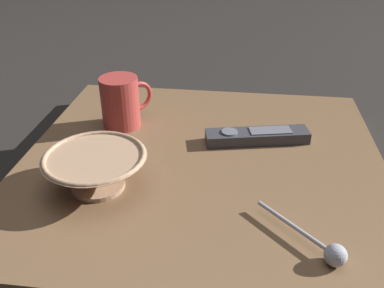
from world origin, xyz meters
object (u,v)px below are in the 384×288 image
Objects in this scene: teaspoon at (329,250)px; tv_remote_near at (257,136)px; cereal_bowl at (96,169)px; coffee_mug at (121,102)px.

tv_remote_near is (0.29, 0.09, -0.00)m from teaspoon.
coffee_mug reaches higher than cereal_bowl.
cereal_bowl is 0.31m from tv_remote_near.
cereal_bowl is 0.22m from coffee_mug.
coffee_mug is 0.51× the size of tv_remote_near.
tv_remote_near is at bearing -54.42° from cereal_bowl.
teaspoon is (-0.11, -0.34, -0.02)m from cereal_bowl.
coffee_mug is 0.28m from tv_remote_near.
coffee_mug is 0.49m from teaspoon.
cereal_bowl reaches higher than tv_remote_near.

